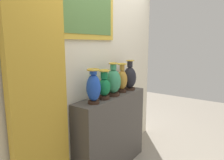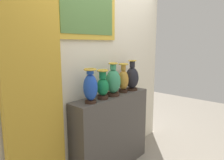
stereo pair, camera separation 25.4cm
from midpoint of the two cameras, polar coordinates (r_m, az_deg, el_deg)
The scene contains 8 objects.
display_shelf at distance 2.76m, azimuth 2.73°, elevation -14.75°, with size 1.22×0.28×1.03m, color #4C4742.
back_wall at distance 2.63m, azimuth -0.61°, elevation 5.21°, with size 2.72×0.14×2.86m.
curtain_gold at distance 1.97m, azimuth -17.79°, elevation -6.46°, with size 0.57×0.08×2.25m, color gold.
vase_sapphire at distance 2.21m, azimuth -2.89°, elevation -1.95°, with size 0.16×0.16×0.39m.
vase_emerald at distance 2.37m, azimuth 0.39°, elevation -1.69°, with size 0.15×0.15×0.36m.
vase_jade at distance 2.52m, azimuth 3.21°, elevation -0.45°, with size 0.19×0.19×0.42m.
vase_ochre at distance 2.71m, azimuth 5.92°, elevation 0.14°, with size 0.14×0.14×0.40m.
vase_onyx at distance 2.86m, azimuth 8.26°, elevation 0.63°, with size 0.18×0.18×0.43m.
Camera 2 is at (-1.88, -1.65, 1.67)m, focal length 32.18 mm.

